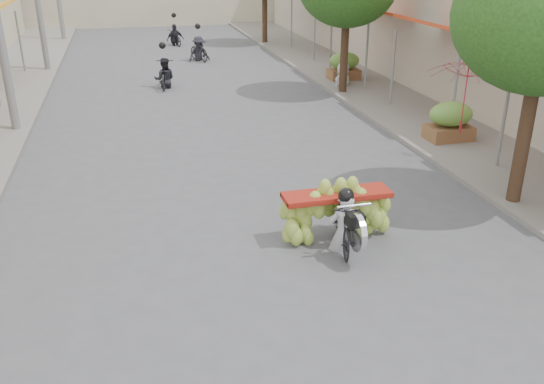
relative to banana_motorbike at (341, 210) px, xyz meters
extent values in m
plane|color=#505055|center=(-1.30, -3.30, -0.67)|extent=(120.00, 120.00, 0.00)
cube|color=slate|center=(5.70, 11.70, -0.61)|extent=(4.00, 60.00, 0.12)
cylinder|color=slate|center=(-7.60, 13.90, 0.61)|extent=(0.08, 0.08, 2.55)
cylinder|color=slate|center=(-7.60, 17.50, 0.61)|extent=(0.08, 0.08, 2.55)
cube|color=beige|center=(10.70, 10.70, 2.33)|extent=(8.00, 40.00, 6.00)
cylinder|color=slate|center=(5.00, 2.60, 0.61)|extent=(0.08, 0.08, 2.55)
cube|color=#AF3517|center=(5.82, 6.70, 2.08)|extent=(1.77, 4.20, 0.53)
cylinder|color=slate|center=(5.00, 4.80, 0.61)|extent=(0.08, 0.08, 2.55)
cylinder|color=slate|center=(5.00, 8.60, 0.61)|extent=(0.08, 0.08, 2.55)
cube|color=#AF3517|center=(5.82, 12.70, 2.08)|extent=(1.77, 4.20, 0.53)
cylinder|color=slate|center=(5.00, 10.80, 0.61)|extent=(0.08, 0.08, 2.55)
cylinder|color=slate|center=(5.00, 14.60, 0.61)|extent=(0.08, 0.08, 2.55)
cylinder|color=slate|center=(5.00, 16.80, 0.61)|extent=(0.08, 0.08, 2.55)
cylinder|color=slate|center=(5.00, 20.60, 0.61)|extent=(0.08, 0.08, 2.55)
cylinder|color=#3A2719|center=(4.10, 0.70, 0.93)|extent=(0.28, 0.28, 3.20)
cylinder|color=#3A2719|center=(4.10, 10.70, 0.93)|extent=(0.28, 0.28, 3.20)
cylinder|color=#3A2719|center=(4.10, 22.70, 0.93)|extent=(0.28, 0.28, 3.20)
cube|color=brown|center=(4.90, 4.70, -0.30)|extent=(1.20, 0.80, 0.50)
ellipsoid|color=#639839|center=(4.90, 4.70, 0.28)|extent=(1.20, 0.88, 0.66)
cube|color=brown|center=(4.90, 12.70, -0.30)|extent=(1.20, 0.80, 0.50)
ellipsoid|color=#639839|center=(4.90, 12.70, 0.28)|extent=(1.20, 0.88, 0.66)
imported|color=black|center=(0.00, -0.14, -0.19)|extent=(0.82, 1.70, 0.96)
cylinder|color=silver|center=(0.00, -0.79, -0.05)|extent=(0.10, 0.66, 0.66)
cube|color=black|center=(0.00, -0.69, 0.13)|extent=(0.28, 0.22, 0.22)
cylinder|color=silver|center=(0.00, -0.59, 0.35)|extent=(0.60, 0.05, 0.05)
cube|color=maroon|center=(0.00, 0.21, 0.21)|extent=(1.97, 0.55, 0.10)
imported|color=silver|center=(0.00, -0.19, 0.41)|extent=(0.56, 0.42, 1.56)
sphere|color=black|center=(0.00, -0.22, 1.16)|extent=(0.28, 0.28, 0.28)
imported|color=#A61625|center=(4.49, 3.49, 1.83)|extent=(2.37, 2.37, 1.81)
imported|color=beige|center=(4.48, 11.68, 0.29)|extent=(0.96, 0.79, 1.68)
imported|color=black|center=(-2.06, 13.43, -0.19)|extent=(0.90, 1.78, 0.95)
imported|color=black|center=(-2.06, 13.43, 0.46)|extent=(0.86, 0.60, 1.65)
sphere|color=black|center=(-2.06, 13.43, 0.91)|extent=(0.26, 0.26, 0.26)
imported|color=black|center=(-0.06, 18.62, -0.19)|extent=(1.02, 1.70, 0.96)
imported|color=black|center=(-0.06, 18.62, 0.46)|extent=(1.18, 0.89, 1.65)
sphere|color=black|center=(-0.06, 18.62, 0.91)|extent=(0.26, 0.26, 0.26)
imported|color=black|center=(-0.70, 23.47, -0.27)|extent=(0.88, 1.52, 0.80)
imported|color=black|center=(-0.70, 23.47, 0.46)|extent=(1.08, 0.78, 1.65)
sphere|color=black|center=(-0.70, 23.47, 0.91)|extent=(0.26, 0.26, 0.26)
camera|label=1|loc=(-3.46, -8.67, 4.33)|focal=38.00mm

